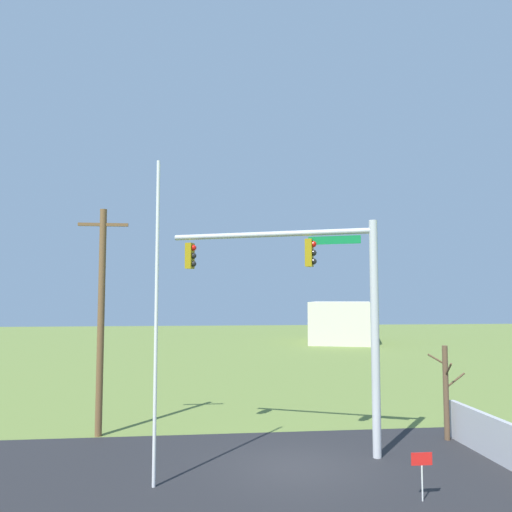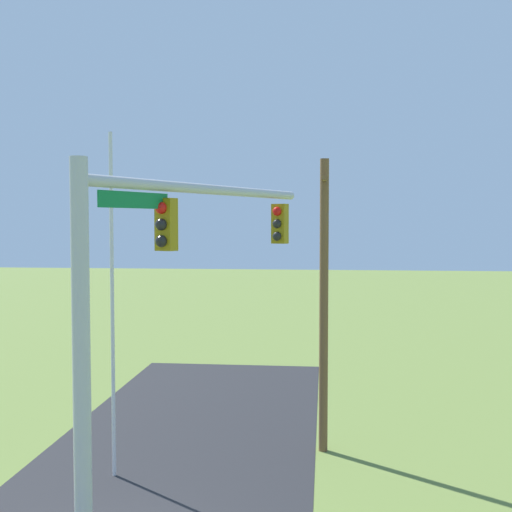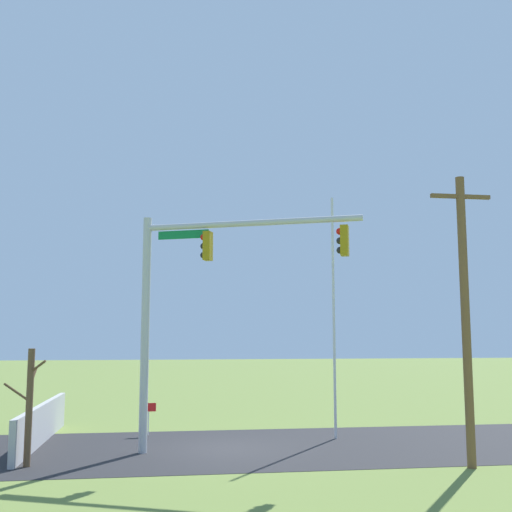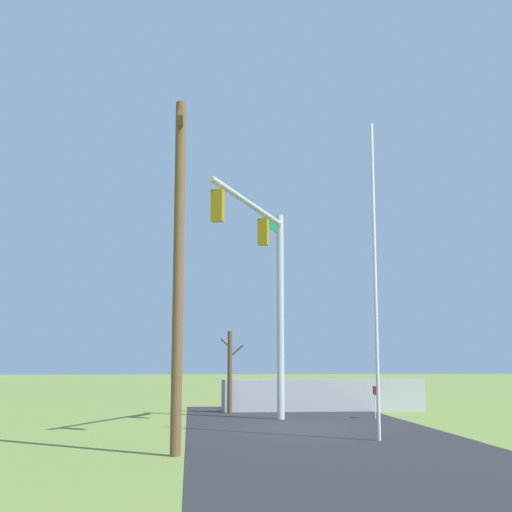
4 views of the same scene
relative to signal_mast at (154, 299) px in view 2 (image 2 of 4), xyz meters
The scene contains 4 objects.
road_surface 7.54m from the signal_mast, 166.67° to the right, with size 28.00×8.00×0.01m, color #232326.
signal_mast is the anchor object (origin of this frame).
flagpole 5.97m from the signal_mast, 154.44° to the right, with size 0.10×0.10×9.13m, color silver.
utility_pole 8.45m from the signal_mast, 159.01° to the left, with size 1.90×0.26×8.62m.
Camera 2 is at (12.56, 4.24, 6.80)m, focal length 46.18 mm.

